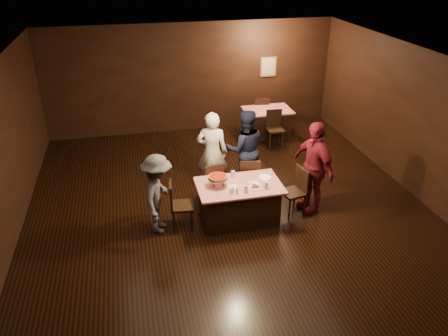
# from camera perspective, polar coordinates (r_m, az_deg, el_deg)

# --- Properties ---
(room) EXTENTS (10.00, 10.04, 3.02)m
(room) POSITION_cam_1_polar(r_m,az_deg,el_deg) (7.50, 1.69, 6.28)
(room) COLOR black
(room) RESTS_ON ground
(main_table) EXTENTS (1.60, 1.00, 0.77)m
(main_table) POSITION_cam_1_polar(r_m,az_deg,el_deg) (8.44, 1.96, -4.47)
(main_table) COLOR #BE0D0C
(main_table) RESTS_ON ground
(back_table) EXTENTS (1.30, 0.90, 0.77)m
(back_table) POSITION_cam_1_polar(r_m,az_deg,el_deg) (12.25, 5.63, 5.92)
(back_table) COLOR red
(back_table) RESTS_ON ground
(chair_far_left) EXTENTS (0.51, 0.51, 0.95)m
(chair_far_left) POSITION_cam_1_polar(r_m,az_deg,el_deg) (8.94, -1.73, -1.81)
(chair_far_left) COLOR black
(chair_far_left) RESTS_ON ground
(chair_far_right) EXTENTS (0.48, 0.48, 0.95)m
(chair_far_right) POSITION_cam_1_polar(r_m,az_deg,el_deg) (9.11, 3.21, -1.27)
(chair_far_right) COLOR black
(chair_far_right) RESTS_ON ground
(chair_end_left) EXTENTS (0.46, 0.46, 0.95)m
(chair_end_left) POSITION_cam_1_polar(r_m,az_deg,el_deg) (8.21, -5.51, -4.82)
(chair_end_left) COLOR black
(chair_end_left) RESTS_ON ground
(chair_end_right) EXTENTS (0.50, 0.50, 0.95)m
(chair_end_right) POSITION_cam_1_polar(r_m,az_deg,el_deg) (8.70, 9.00, -3.07)
(chair_end_right) COLOR black
(chair_end_right) RESTS_ON ground
(chair_back_near) EXTENTS (0.44, 0.44, 0.95)m
(chair_back_near) POSITION_cam_1_polar(r_m,az_deg,el_deg) (11.60, 6.71, 5.09)
(chair_back_near) COLOR black
(chair_back_near) RESTS_ON ground
(chair_back_far) EXTENTS (0.48, 0.48, 0.95)m
(chair_back_far) POSITION_cam_1_polar(r_m,az_deg,el_deg) (12.75, 4.81, 7.26)
(chair_back_far) COLOR black
(chair_back_far) RESTS_ON ground
(diner_white_jacket) EXTENTS (0.75, 0.60, 1.80)m
(diner_white_jacket) POSITION_cam_1_polar(r_m,az_deg,el_deg) (9.21, -1.56, 2.05)
(diner_white_jacket) COLOR white
(diner_white_jacket) RESTS_ON ground
(diner_navy_hoodie) EXTENTS (0.91, 0.74, 1.78)m
(diner_navy_hoodie) POSITION_cam_1_polar(r_m,az_deg,el_deg) (9.38, 2.75, 2.46)
(diner_navy_hoodie) COLOR #151B32
(diner_navy_hoodie) RESTS_ON ground
(diner_grey_knit) EXTENTS (0.84, 1.12, 1.54)m
(diner_grey_knit) POSITION_cam_1_polar(r_m,az_deg,el_deg) (8.02, -8.61, -3.41)
(diner_grey_knit) COLOR #4D4D51
(diner_grey_knit) RESTS_ON ground
(diner_red_shirt) EXTENTS (0.74, 1.18, 1.88)m
(diner_red_shirt) POSITION_cam_1_polar(r_m,az_deg,el_deg) (8.69, 11.56, 0.15)
(diner_red_shirt) COLOR maroon
(diner_red_shirt) RESTS_ON ground
(pizza_stand) EXTENTS (0.38, 0.38, 0.22)m
(pizza_stand) POSITION_cam_1_polar(r_m,az_deg,el_deg) (8.11, -0.81, -1.22)
(pizza_stand) COLOR black
(pizza_stand) RESTS_ON main_table
(plate_with_slice) EXTENTS (0.25, 0.25, 0.06)m
(plate_with_slice) POSITION_cam_1_polar(r_m,az_deg,el_deg) (8.14, 4.03, -2.45)
(plate_with_slice) COLOR white
(plate_with_slice) RESTS_ON main_table
(plate_empty) EXTENTS (0.25, 0.25, 0.01)m
(plate_empty) POSITION_cam_1_polar(r_m,az_deg,el_deg) (8.50, 5.33, -1.25)
(plate_empty) COLOR white
(plate_empty) RESTS_ON main_table
(glass_front_left) EXTENTS (0.08, 0.08, 0.14)m
(glass_front_left) POSITION_cam_1_polar(r_m,az_deg,el_deg) (7.97, 2.90, -2.75)
(glass_front_left) COLOR silver
(glass_front_left) RESTS_ON main_table
(glass_front_right) EXTENTS (0.08, 0.08, 0.14)m
(glass_front_right) POSITION_cam_1_polar(r_m,az_deg,el_deg) (8.11, 5.53, -2.25)
(glass_front_right) COLOR silver
(glass_front_right) RESTS_ON main_table
(glass_back) EXTENTS (0.08, 0.08, 0.14)m
(glass_back) POSITION_cam_1_polar(r_m,az_deg,el_deg) (8.45, 1.16, -0.84)
(glass_back) COLOR silver
(glass_back) RESTS_ON main_table
(condiments) EXTENTS (0.17, 0.10, 0.09)m
(condiments) POSITION_cam_1_polar(r_m,az_deg,el_deg) (7.94, 1.26, -3.01)
(condiments) COLOR silver
(condiments) RESTS_ON main_table
(napkin_center) EXTENTS (0.19, 0.19, 0.01)m
(napkin_center) POSITION_cam_1_polar(r_m,az_deg,el_deg) (8.31, 4.00, -1.95)
(napkin_center) COLOR white
(napkin_center) RESTS_ON main_table
(napkin_left) EXTENTS (0.21, 0.21, 0.01)m
(napkin_left) POSITION_cam_1_polar(r_m,az_deg,el_deg) (8.16, 1.07, -2.46)
(napkin_left) COLOR white
(napkin_left) RESTS_ON main_table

